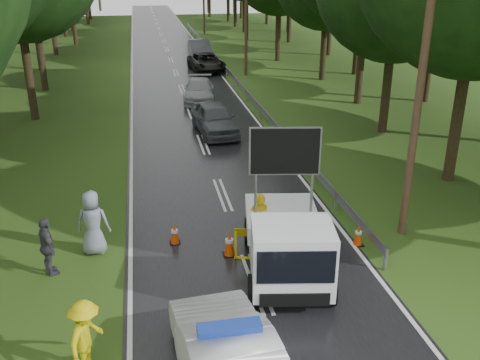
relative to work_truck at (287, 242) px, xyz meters
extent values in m
plane|color=#234112|center=(-0.89, -0.26, -1.04)|extent=(160.00, 160.00, 0.00)
cube|color=black|center=(-0.89, 29.74, -1.03)|extent=(7.00, 140.00, 0.02)
cylinder|color=gray|center=(2.81, -0.26, -0.69)|extent=(0.12, 0.12, 0.70)
cube|color=gray|center=(2.81, 29.74, -0.49)|extent=(0.05, 60.00, 0.30)
cylinder|color=#472C21|center=(4.31, 1.74, 3.96)|extent=(0.24, 0.24, 10.00)
cylinder|color=#472C21|center=(4.31, 27.74, 3.96)|extent=(0.24, 0.24, 10.00)
cube|color=#1938A5|center=(-2.27, -4.17, 0.65)|extent=(1.24, 0.44, 0.16)
cube|color=gray|center=(0.10, 0.63, -0.49)|extent=(2.65, 4.47, 0.25)
cube|color=white|center=(0.27, 1.62, -0.09)|extent=(2.46, 2.71, 0.55)
cube|color=white|center=(-0.19, -1.15, 0.21)|extent=(2.23, 1.90, 1.70)
cube|color=black|center=(-0.32, -1.95, 0.41)|extent=(1.83, 0.34, 0.85)
cube|color=black|center=(0.20, 1.22, 2.16)|extent=(1.89, 0.43, 1.30)
cylinder|color=black|center=(-1.16, -1.19, -0.62)|extent=(0.41, 0.87, 0.84)
cylinder|color=black|center=(0.72, -1.50, -0.62)|extent=(0.41, 0.87, 0.84)
cylinder|color=black|center=(-0.64, 1.97, -0.62)|extent=(0.41, 0.87, 0.84)
cylinder|color=black|center=(1.24, 1.66, -0.62)|extent=(0.41, 0.87, 0.84)
cube|color=yellow|center=(-1.22, 1.10, -0.58)|extent=(0.07, 0.07, 0.93)
cube|color=yellow|center=(-0.77, 0.98, -0.58)|extent=(0.07, 0.07, 0.93)
cube|color=yellow|center=(0.58, 0.63, -0.58)|extent=(0.07, 0.07, 0.93)
cube|color=yellow|center=(1.03, 0.52, -0.58)|extent=(0.07, 0.07, 0.93)
cube|color=#F2CC00|center=(-0.09, 0.81, -0.16)|extent=(2.35, 0.65, 0.23)
imported|color=gold|center=(-0.39, 1.74, -0.18)|extent=(0.64, 0.43, 1.74)
imported|color=#181F9C|center=(-0.05, 0.24, -0.22)|extent=(0.84, 0.67, 1.64)
imported|color=yellow|center=(-5.05, -2.88, -0.18)|extent=(1.04, 1.28, 1.73)
imported|color=#3D3F45|center=(-6.41, 1.24, -0.19)|extent=(0.82, 1.08, 1.71)
imported|color=gray|center=(-5.25, 2.24, -0.06)|extent=(1.05, 0.77, 1.97)
imported|color=#46494F|center=(-0.09, 13.48, -0.28)|extent=(2.18, 4.62, 1.53)
imported|color=#919498|center=(-0.09, 20.40, -0.39)|extent=(2.42, 4.70, 1.30)
imported|color=black|center=(1.57, 29.96, -0.35)|extent=(2.83, 5.19, 1.38)
imported|color=#42444A|center=(1.71, 35.96, -0.23)|extent=(1.73, 4.94, 1.63)
cube|color=black|center=(-1.36, 1.33, -1.03)|extent=(0.39, 0.39, 0.03)
cone|color=#DE4107|center=(-1.36, 1.33, -0.62)|extent=(0.32, 0.32, 0.80)
cube|color=black|center=(0.42, 2.27, -1.03)|extent=(0.36, 0.36, 0.03)
cone|color=#DE4107|center=(0.42, 2.27, -0.66)|extent=(0.29, 0.29, 0.73)
cube|color=black|center=(-2.89, 2.36, -1.03)|extent=(0.33, 0.33, 0.03)
cone|color=#DE4107|center=(-2.89, 2.36, -0.68)|extent=(0.28, 0.28, 0.69)
cube|color=black|center=(2.61, 1.24, -1.03)|extent=(0.33, 0.33, 0.03)
cone|color=#DE4107|center=(2.61, 1.24, -0.68)|extent=(0.27, 0.27, 0.68)
camera|label=1|loc=(-3.57, -12.28, 7.01)|focal=40.00mm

